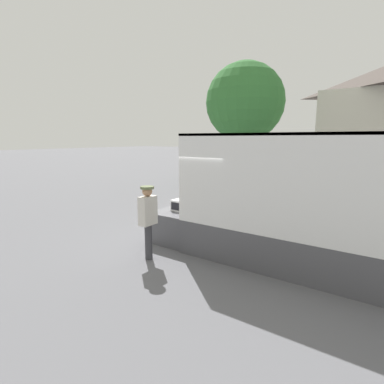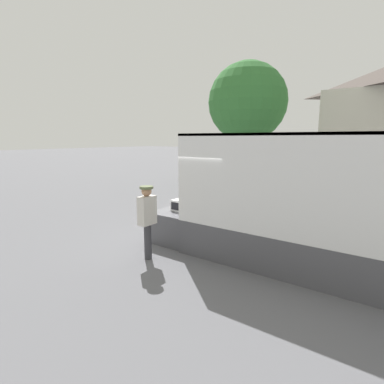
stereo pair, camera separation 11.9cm
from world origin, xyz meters
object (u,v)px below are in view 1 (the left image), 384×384
object	(u,v)px
box_truck	(369,236)
worker_person	(148,215)
microwave	(182,205)
portable_generator	(196,199)
street_tree	(245,102)

from	to	relation	value
box_truck	worker_person	xyz separation A→B (m)	(-4.48, -1.96, 0.21)
microwave	portable_generator	distance (m)	0.93
portable_generator	worker_person	distance (m)	2.54
portable_generator	worker_person	size ratio (longest dim) A/B	0.36
worker_person	street_tree	size ratio (longest dim) A/B	0.25
portable_generator	street_tree	size ratio (longest dim) A/B	0.09
box_truck	street_tree	xyz separation A→B (m)	(-7.62, 9.80, 4.14)
street_tree	portable_generator	bearing A→B (deg)	-72.95
portable_generator	worker_person	bearing A→B (deg)	-83.13
box_truck	street_tree	world-z (taller)	street_tree
street_tree	microwave	bearing A→B (deg)	-73.82
microwave	worker_person	distance (m)	1.61
box_truck	portable_generator	bearing A→B (deg)	173.31
box_truck	worker_person	bearing A→B (deg)	-156.40
street_tree	worker_person	bearing A→B (deg)	-75.06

